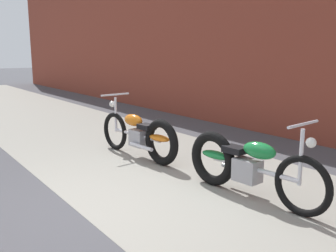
% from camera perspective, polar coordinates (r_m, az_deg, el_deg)
% --- Properties ---
extents(ground_plane, '(80.00, 80.00, 0.00)m').
position_cam_1_polar(ground_plane, '(4.34, -12.80, -13.03)').
color(ground_plane, '#47474C').
extents(sidewalk_slab, '(36.00, 3.50, 0.01)m').
position_cam_1_polar(sidewalk_slab, '(5.22, 5.29, -8.56)').
color(sidewalk_slab, gray).
rests_on(sidewalk_slab, ground).
extents(motorcycle_orange, '(2.01, 0.58, 1.03)m').
position_cam_1_polar(motorcycle_orange, '(6.27, -3.94, -1.40)').
color(motorcycle_orange, black).
rests_on(motorcycle_orange, ground).
extents(motorcycle_green, '(2.01, 0.58, 1.03)m').
position_cam_1_polar(motorcycle_green, '(4.76, 11.15, -5.67)').
color(motorcycle_green, black).
rests_on(motorcycle_green, ground).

